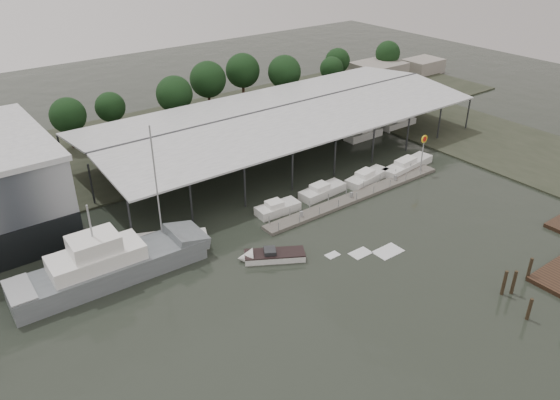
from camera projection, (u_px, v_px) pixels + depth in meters
ground at (318, 279)px, 53.61m from camera, size 200.00×200.00×0.00m
land_strip_far at (139, 146)px, 83.11m from camera, size 140.00×30.00×0.30m
land_strip_east at (497, 142)px, 84.50m from camera, size 20.00×60.00×0.30m
covered_boat_shed at (283, 110)px, 79.44m from camera, size 58.24×24.00×6.96m
floating_dock at (357, 196)px, 68.51m from camera, size 28.00×2.00×1.40m
shell_fuel_sign at (423, 147)px, 73.13m from camera, size 1.10×0.18×5.55m
distant_commercial_buildings at (393, 70)px, 115.53m from camera, size 22.00×8.00×4.00m
grey_trawler at (111, 264)px, 53.04m from camera, size 19.44×5.26×8.84m
white_sailboat at (157, 245)px, 57.81m from camera, size 10.63×6.31×14.18m
speedboat_underway at (269, 256)px, 56.36m from camera, size 16.22×10.20×2.00m
moored_cruiser_0 at (277, 208)px, 64.95m from camera, size 5.48×2.50×1.70m
moored_cruiser_1 at (322, 191)px, 68.94m from camera, size 6.54×2.59×1.70m
moored_cruiser_2 at (367, 177)px, 72.39m from camera, size 7.31×3.29×1.70m
moored_cruiser_3 at (407, 165)px, 75.82m from camera, size 9.33×3.22×1.70m
mooring_pilings at (537, 293)px, 49.95m from camera, size 5.87×6.20×3.58m
horizon_tree_line at (244, 78)px, 96.48m from camera, size 72.14×10.83×9.36m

